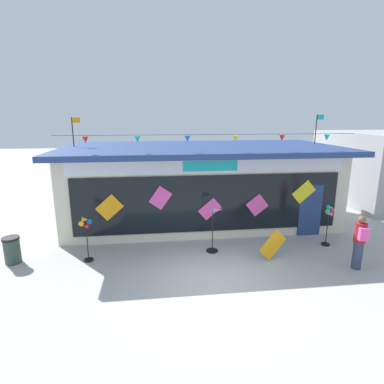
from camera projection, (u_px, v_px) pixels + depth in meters
The scene contains 8 objects.
ground_plane at pixel (213, 281), 8.81m from camera, with size 80.00×80.00×0.00m, color #ADAAA5.
kite_shop_building at pixel (200, 183), 13.72m from camera, with size 11.35×5.80×4.62m.
wind_spinner_far_left at pixel (86, 232), 9.78m from camera, with size 0.38×0.29×1.50m.
wind_spinner_left at pixel (215, 229), 10.55m from camera, with size 0.57×0.39×1.58m.
wind_spinner_center_left at pixel (329, 217), 11.00m from camera, with size 0.42×0.30×1.52m.
person_near_camera at pixel (360, 241), 9.32m from camera, with size 0.35×0.47×1.68m.
trash_bin at pixel (12, 250), 9.82m from camera, with size 0.52×0.52×0.86m.
display_kite_on_ground at pixel (273, 245), 10.07m from camera, with size 0.50×0.03×0.91m, color orange.
Camera 1 is at (-1.58, -7.83, 4.53)m, focal length 29.13 mm.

